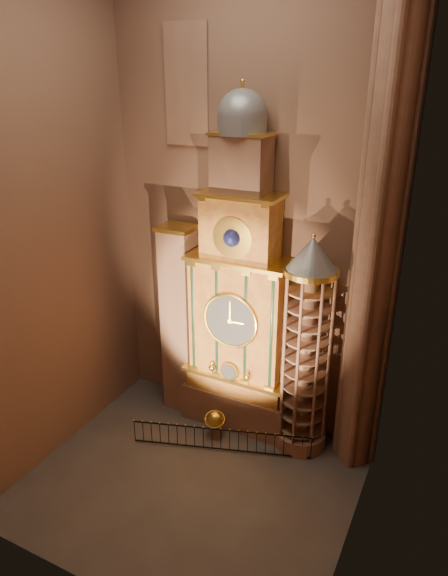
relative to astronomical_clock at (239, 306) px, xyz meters
The scene contains 11 objects.
floor 8.32m from the astronomical_clock, 90.00° to the right, with size 14.00×14.00×0.00m, color #383330.
wall_back 4.45m from the astronomical_clock, 90.00° to the left, with size 22.00×22.00×0.00m, color brown.
wall_left 9.61m from the astronomical_clock, 144.66° to the right, with size 22.00×22.00×0.00m, color brown.
wall_right 9.61m from the astronomical_clock, 35.34° to the right, with size 22.00×22.00×0.00m, color brown.
astronomical_clock is the anchor object (origin of this frame).
portrait_tower 3.73m from the astronomical_clock, behind, with size 1.80×1.60×10.20m.
stair_turret 3.78m from the astronomical_clock, ahead, with size 2.50×2.50×10.80m.
gothic_pier 7.48m from the astronomical_clock, ahead, with size 2.04×2.04×22.00m.
stained_glass_window 10.37m from the astronomical_clock, 163.43° to the left, with size 2.20×0.14×5.20m.
celestial_globe 6.06m from the astronomical_clock, 105.46° to the right, with size 1.31×1.27×1.48m.
iron_railing 6.54m from the astronomical_clock, 83.95° to the right, with size 8.22×2.71×1.21m.
Camera 1 is at (9.37, -15.47, 16.88)m, focal length 32.00 mm.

